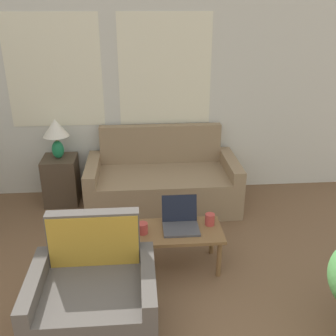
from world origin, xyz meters
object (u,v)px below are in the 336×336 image
at_px(armchair, 95,302).
at_px(coffee_table, 175,235).
at_px(cup_navy, 210,219).
at_px(table_lamp, 56,132).
at_px(cup_yellow, 143,228).
at_px(laptop, 180,221).
at_px(couch, 162,183).

bearing_deg(armchair, coffee_table, 49.06).
distance_m(armchair, coffee_table, 1.01).
height_order(armchair, cup_navy, armchair).
distance_m(table_lamp, cup_navy, 2.12).
xyz_separation_m(armchair, cup_yellow, (0.37, 0.74, 0.16)).
xyz_separation_m(cup_navy, cup_yellow, (-0.62, -0.09, -0.01)).
xyz_separation_m(table_lamp, laptop, (1.31, -1.35, -0.46)).
height_order(armchair, table_lamp, table_lamp).
height_order(table_lamp, coffee_table, table_lamp).
bearing_deg(table_lamp, cup_yellow, -55.96).
distance_m(coffee_table, laptop, 0.14).
distance_m(table_lamp, cup_yellow, 1.78).
height_order(couch, cup_navy, couch).
height_order(couch, laptop, couch).
bearing_deg(armchair, couch, 72.71).
relative_size(armchair, cup_navy, 8.15).
bearing_deg(table_lamp, cup_navy, -39.97).
relative_size(couch, laptop, 5.44).
bearing_deg(laptop, cup_yellow, -167.12).
distance_m(couch, coffee_table, 1.26).
height_order(table_lamp, cup_yellow, table_lamp).
relative_size(table_lamp, cup_yellow, 4.84).
height_order(coffee_table, cup_yellow, cup_yellow).
height_order(couch, armchair, couch).
distance_m(couch, laptop, 1.22).
height_order(table_lamp, laptop, table_lamp).
height_order(cup_navy, cup_yellow, cup_navy).
bearing_deg(couch, coffee_table, -88.67).
xyz_separation_m(couch, table_lamp, (-1.23, 0.14, 0.63)).
xyz_separation_m(table_lamp, cup_navy, (1.59, -1.33, -0.46)).
relative_size(armchair, cup_yellow, 8.98).
bearing_deg(coffee_table, table_lamp, 131.84).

